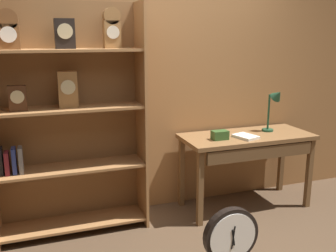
{
  "coord_description": "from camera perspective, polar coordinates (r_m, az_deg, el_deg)",
  "views": [
    {
      "loc": [
        -1.14,
        -2.21,
        1.7
      ],
      "look_at": [
        -0.1,
        0.76,
        0.95
      ],
      "focal_mm": 40.78,
      "sensor_mm": 36.0,
      "label": 1
    }
  ],
  "objects": [
    {
      "name": "round_clock_large",
      "position": [
        2.99,
        9.38,
        -16.07
      ],
      "size": [
        0.43,
        0.11,
        0.47
      ],
      "color": "black",
      "rests_on": "ground"
    },
    {
      "name": "back_wood_panel",
      "position": [
        3.7,
        -1.35,
        7.15
      ],
      "size": [
        4.8,
        0.05,
        2.6
      ],
      "primitive_type": "cube",
      "color": "#9E6B3D",
      "rests_on": "ground"
    },
    {
      "name": "desk_lamp",
      "position": [
        3.95,
        15.73,
        3.42
      ],
      "size": [
        0.19,
        0.19,
        0.45
      ],
      "color": "#1E472D",
      "rests_on": "workbench"
    },
    {
      "name": "toolbox_small",
      "position": [
        3.6,
        7.76,
        -1.35
      ],
      "size": [
        0.15,
        0.09,
        0.08
      ],
      "primitive_type": "cube",
      "color": "#2D5123",
      "rests_on": "workbench"
    },
    {
      "name": "open_repair_manual",
      "position": [
        3.7,
        11.53,
        -1.56
      ],
      "size": [
        0.22,
        0.26,
        0.02
      ],
      "primitive_type": "cube",
      "rotation": [
        0.0,
        0.0,
        0.29
      ],
      "color": "silver",
      "rests_on": "workbench"
    },
    {
      "name": "workbench",
      "position": [
        3.83,
        11.84,
        -2.75
      ],
      "size": [
        1.29,
        0.56,
        0.75
      ],
      "color": "brown",
      "rests_on": "ground"
    },
    {
      "name": "bookshelf",
      "position": [
        3.32,
        -14.98,
        1.28
      ],
      "size": [
        1.27,
        0.35,
        1.98
      ],
      "color": "#9E6B3D",
      "rests_on": "ground"
    }
  ]
}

